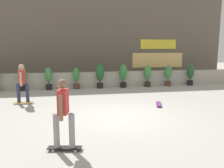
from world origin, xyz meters
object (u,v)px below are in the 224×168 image
potted_plant_4 (100,74)px  potted_plant_6 (148,75)px  skater_far_left (22,82)px  skateboard_near_camera (159,104)px  potted_plant_2 (48,77)px  potted_plant_8 (191,74)px  potted_plant_7 (168,74)px  potted_plant_1 (22,76)px  skater_by_wall_left (63,112)px  potted_plant_5 (123,74)px  potted_plant_3 (76,77)px

potted_plant_4 → potted_plant_6: 2.93m
potted_plant_4 → potted_plant_6: (2.92, 0.00, -0.11)m
skater_far_left → skateboard_near_camera: bearing=-12.8°
potted_plant_2 → potted_plant_8: size_ratio=0.97×
potted_plant_2 → skater_far_left: 3.24m
potted_plant_4 → potted_plant_7: 4.26m
potted_plant_1 → skater_by_wall_left: 8.32m
potted_plant_4 → potted_plant_5: bearing=-0.0°
potted_plant_4 → potted_plant_6: size_ratio=1.11×
potted_plant_6 → skater_far_left: 7.32m
potted_plant_5 → potted_plant_1: bearing=180.0°
potted_plant_4 → skateboard_near_camera: bearing=-66.7°
potted_plant_7 → skater_by_wall_left: skater_by_wall_left is taller
potted_plant_1 → potted_plant_2: 1.40m
potted_plant_2 → potted_plant_6: bearing=0.0°
potted_plant_1 → potted_plant_8: (10.07, 0.00, -0.05)m
potted_plant_2 → potted_plant_4: 2.93m
skater_by_wall_left → skateboard_near_camera: (3.73, 3.53, -0.88)m
potted_plant_1 → potted_plant_5: (5.72, -0.00, 0.01)m
potted_plant_2 → skater_by_wall_left: (1.09, -7.94, 0.24)m
potted_plant_5 → potted_plant_8: bearing=0.0°
skater_by_wall_left → potted_plant_7: bearing=52.5°
potted_plant_8 → skater_far_left: skater_far_left is taller
potted_plant_5 → potted_plant_8: 4.35m
potted_plant_1 → skateboard_near_camera: size_ratio=1.69×
potted_plant_6 → skateboard_near_camera: potted_plant_6 is taller
potted_plant_1 → skater_by_wall_left: (2.49, -7.94, 0.15)m
potted_plant_5 → potted_plant_8: size_ratio=1.06×
potted_plant_4 → potted_plant_7: size_ratio=1.11×
potted_plant_2 → potted_plant_6: size_ratio=0.97×
potted_plant_2 → potted_plant_3: 1.55m
potted_plant_7 → skater_far_left: (-7.94, -3.14, 0.21)m
potted_plant_4 → skater_by_wall_left: 8.14m
potted_plant_3 → potted_plant_8: (7.12, 0.00, 0.07)m
skater_far_left → skateboard_near_camera: 5.79m
potted_plant_2 → skater_by_wall_left: bearing=-82.2°
skater_far_left → skateboard_near_camera: (5.58, -1.27, -0.88)m
potted_plant_3 → potted_plant_4: bearing=0.0°
potted_plant_6 → skater_by_wall_left: 9.25m
potted_plant_2 → skateboard_near_camera: (4.82, -4.41, -0.64)m
skater_far_left → potted_plant_5: bearing=31.7°
potted_plant_5 → potted_plant_7: potted_plant_5 is taller
potted_plant_4 → potted_plant_7: bearing=0.0°
potted_plant_1 → potted_plant_8: 10.07m
potted_plant_4 → potted_plant_6: bearing=0.0°
potted_plant_4 → potted_plant_1: bearing=180.0°
potted_plant_5 → skater_far_left: (-5.09, -3.14, 0.13)m
skater_by_wall_left → potted_plant_2: bearing=97.8°
potted_plant_4 → skater_by_wall_left: bearing=-103.0°
potted_plant_2 → potted_plant_7: 7.18m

